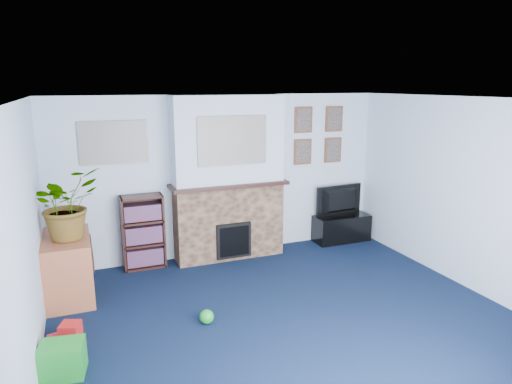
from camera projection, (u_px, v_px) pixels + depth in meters
name	position (u px, v px, depth m)	size (l,w,h in m)	color
floor	(288.00, 319.00, 5.07)	(5.00, 4.50, 0.01)	black
ceiling	(291.00, 99.00, 4.51)	(5.00, 4.50, 0.01)	white
wall_back	(224.00, 176.00, 6.82)	(5.00, 0.04, 2.40)	silver
wall_front	(451.00, 313.00, 2.75)	(5.00, 0.04, 2.40)	silver
wall_left	(25.00, 246.00, 3.89)	(0.04, 4.50, 2.40)	silver
wall_right	(470.00, 195.00, 5.68)	(0.04, 4.50, 2.40)	silver
chimney_breast	(228.00, 180.00, 6.64)	(1.72, 0.50, 2.40)	brown
collage_main	(233.00, 141.00, 6.31)	(1.00, 0.03, 0.68)	gray
collage_left	(114.00, 143.00, 6.12)	(0.90, 0.03, 0.58)	gray
portrait_tl	(303.00, 120.00, 7.08)	(0.30, 0.03, 0.40)	brown
portrait_tr	(334.00, 119.00, 7.28)	(0.30, 0.03, 0.40)	brown
portrait_bl	(303.00, 152.00, 7.20)	(0.30, 0.03, 0.40)	brown
portrait_br	(333.00, 150.00, 7.40)	(0.30, 0.03, 0.40)	brown
tv_stand	(341.00, 228.00, 7.55)	(0.92, 0.39, 0.44)	black
television	(342.00, 201.00, 7.46)	(0.85, 0.11, 0.49)	black
bookshelf	(143.00, 233.00, 6.40)	(0.58, 0.28, 1.05)	black
sideboard	(68.00, 270.00, 5.53)	(0.55, 0.99, 0.77)	#A95736
potted_plant	(66.00, 204.00, 5.31)	(0.75, 0.65, 0.83)	#26661E
mantel_clock	(226.00, 178.00, 6.57)	(0.11, 0.07, 0.16)	gold
mantel_candle	(245.00, 176.00, 6.68)	(0.04, 0.04, 0.14)	#B2BFC6
mantel_teddy	(196.00, 181.00, 6.41)	(0.13, 0.13, 0.13)	gray
mantel_can	(276.00, 175.00, 6.86)	(0.05, 0.05, 0.11)	red
green_crate	(62.00, 361.00, 4.07)	(0.38, 0.30, 0.30)	#198C26
toy_ball	(207.00, 316.00, 4.96)	(0.16, 0.16, 0.16)	#198C26
toy_block	(71.00, 334.00, 4.57)	(0.18, 0.18, 0.22)	red
toy_tube	(64.00, 337.00, 4.58)	(0.14, 0.14, 0.29)	red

